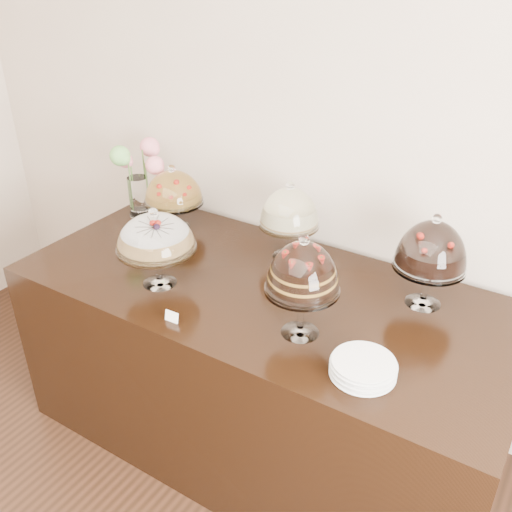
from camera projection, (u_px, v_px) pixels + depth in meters
The scene contains 10 objects.
wall_back at pixel (364, 128), 2.51m from camera, with size 5.00×0.04×3.00m, color #C4B29E.
display_counter at pixel (262, 367), 2.71m from camera, with size 2.20×1.00×0.90m, color black.
cake_stand_sugar_sponge at pixel (155, 236), 2.40m from camera, with size 0.34×0.34×0.36m.
cake_stand_choco_layer at pixel (303, 272), 2.07m from camera, with size 0.28×0.28×0.42m.
cake_stand_cheesecake at pixel (289, 211), 2.62m from camera, with size 0.28×0.28×0.38m.
cake_stand_dark_choco at pixel (432, 249), 2.26m from camera, with size 0.29×0.29×0.41m.
cake_stand_fruit_tart at pixel (173, 190), 2.90m from camera, with size 0.31×0.31×0.34m.
flower_vase at pixel (139, 173), 3.02m from camera, with size 0.29×0.32×0.42m.
plate_stack at pixel (363, 368), 1.98m from camera, with size 0.23×0.23×0.06m.
price_card_left at pixel (172, 317), 2.26m from camera, with size 0.06×0.01×0.04m, color white.
Camera 1 is at (0.91, 0.66, 2.24)m, focal length 40.00 mm.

